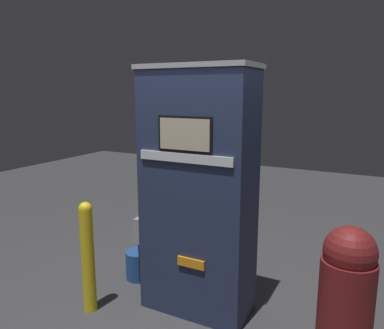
% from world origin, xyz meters
% --- Properties ---
extents(ground_plane, '(14.00, 14.00, 0.00)m').
position_xyz_m(ground_plane, '(0.00, 0.00, 0.00)').
color(ground_plane, '#38383A').
extents(gas_pump, '(1.06, 0.51, 2.18)m').
position_xyz_m(gas_pump, '(-0.00, 0.24, 1.09)').
color(gas_pump, '#232D4C').
rests_on(gas_pump, ground_plane).
extents(safety_bollard, '(0.12, 0.12, 1.02)m').
position_xyz_m(safety_bollard, '(-0.85, -0.26, 0.54)').
color(safety_bollard, yellow).
rests_on(safety_bollard, ground_plane).
extents(trash_bin, '(0.40, 0.40, 1.03)m').
position_xyz_m(trash_bin, '(1.26, 0.16, 0.53)').
color(trash_bin, maroon).
rests_on(trash_bin, ground_plane).
extents(squeegee_bucket, '(0.28, 0.28, 0.67)m').
position_xyz_m(squeegee_bucket, '(-0.81, 0.44, 0.15)').
color(squeegee_bucket, '#1E478C').
rests_on(squeegee_bucket, ground_plane).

